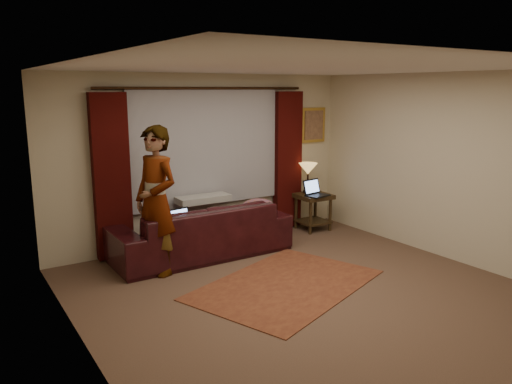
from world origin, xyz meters
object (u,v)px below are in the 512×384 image
Objects in this scene: laptop_sofa at (184,219)px; person at (156,201)px; laptop_table at (318,188)px; tiffany_lamp at (308,178)px; end_table at (313,212)px; sofa at (201,221)px.

person is (-0.43, -0.13, 0.33)m from laptop_sofa.
laptop_table is (2.52, 0.22, 0.12)m from laptop_sofa.
person is at bearing -167.61° from tiffany_lamp.
person reaches higher than tiffany_lamp.
laptop_table is at bearing -105.10° from end_table.
person is (-3.00, -0.51, 0.65)m from end_table.
end_table is 1.21× the size of tiffany_lamp.
sofa is 0.42m from laptop_sofa.
laptop_table is at bearing 79.96° from person.
end_table is 0.59m from tiffany_lamp.
person is at bearing -170.35° from end_table.
person is (-0.79, -0.33, 0.45)m from sofa.
tiffany_lamp is 1.27× the size of laptop_table.
sofa is 2.25m from tiffany_lamp.
tiffany_lamp is (2.20, 0.33, 0.36)m from sofa.
end_table is at bearing -175.58° from sofa.
tiffany_lamp is 0.33m from laptop_table.
sofa reaches higher than end_table.
laptop_table is at bearing -4.59° from laptop_sofa.
person reaches higher than laptop_sofa.
laptop_sofa is 2.62m from tiffany_lamp.
person reaches higher than end_table.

